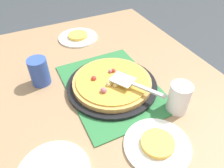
% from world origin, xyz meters
% --- Properties ---
extents(dining_table, '(1.40, 1.00, 0.75)m').
position_xyz_m(dining_table, '(0.00, 0.00, 0.64)').
color(dining_table, '#9E7A56').
rests_on(dining_table, ground_plane).
extents(placemat, '(0.48, 0.36, 0.01)m').
position_xyz_m(placemat, '(0.00, 0.00, 0.75)').
color(placemat, '#2D753D').
rests_on(placemat, dining_table).
extents(pizza_pan, '(0.38, 0.38, 0.01)m').
position_xyz_m(pizza_pan, '(0.00, 0.00, 0.76)').
color(pizza_pan, black).
rests_on(pizza_pan, placemat).
extents(pizza, '(0.33, 0.33, 0.05)m').
position_xyz_m(pizza, '(-0.00, 0.00, 0.78)').
color(pizza, tan).
rests_on(pizza, pizza_pan).
extents(plate_near_left, '(0.22, 0.22, 0.01)m').
position_xyz_m(plate_near_left, '(0.46, -0.01, 0.76)').
color(plate_near_left, white).
rests_on(plate_near_left, dining_table).
extents(plate_far_right, '(0.22, 0.22, 0.01)m').
position_xyz_m(plate_far_right, '(-0.32, -0.01, 0.76)').
color(plate_far_right, white).
rests_on(plate_far_right, dining_table).
extents(served_slice_left, '(0.11, 0.11, 0.02)m').
position_xyz_m(served_slice_left, '(0.46, -0.01, 0.77)').
color(served_slice_left, '#EAB747').
rests_on(served_slice_left, plate_near_left).
extents(served_slice_right, '(0.11, 0.11, 0.02)m').
position_xyz_m(served_slice_right, '(-0.32, -0.01, 0.77)').
color(served_slice_right, '#EAB747').
rests_on(served_slice_right, plate_far_right).
extents(cup_far, '(0.08, 0.08, 0.12)m').
position_xyz_m(cup_far, '(0.17, 0.26, 0.81)').
color(cup_far, '#3351AD').
rests_on(cup_far, dining_table).
extents(cup_corner, '(0.08, 0.08, 0.12)m').
position_xyz_m(cup_corner, '(-0.22, -0.17, 0.81)').
color(cup_corner, white).
rests_on(cup_corner, dining_table).
extents(pizza_server, '(0.22, 0.16, 0.01)m').
position_xyz_m(pizza_server, '(-0.08, -0.05, 0.82)').
color(pizza_server, silver).
rests_on(pizza_server, pizza).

